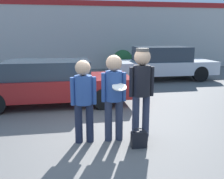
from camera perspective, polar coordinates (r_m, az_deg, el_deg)
name	(u,v)px	position (r m, az deg, el deg)	size (l,w,h in m)	color
ground_plane	(101,138)	(5.33, -2.52, -10.98)	(56.00, 56.00, 0.00)	#5B5956
storefront_building	(79,35)	(15.48, -7.65, 12.22)	(24.00, 0.22, 4.05)	beige
person_left	(84,95)	(4.86, -6.53, -1.23)	(0.50, 0.33, 1.65)	#1E2338
person_middle_with_frisbee	(114,91)	(4.91, 0.43, -0.26)	(0.50, 0.54, 1.74)	#2D3347
person_right	(142,84)	(5.12, 6.78, 1.33)	(0.52, 0.35, 1.85)	#2D3347
parked_car_near	(51,82)	(7.80, -13.79, 1.61)	(4.75, 1.77, 1.36)	maroon
parked_car_far	(162,63)	(12.07, 11.46, 5.92)	(4.76, 1.88, 1.55)	silver
shrub	(123,60)	(15.09, 2.48, 6.77)	(1.20, 1.20, 1.20)	#285B2D
handbag	(139,139)	(4.88, 6.18, -11.18)	(0.30, 0.23, 0.35)	black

